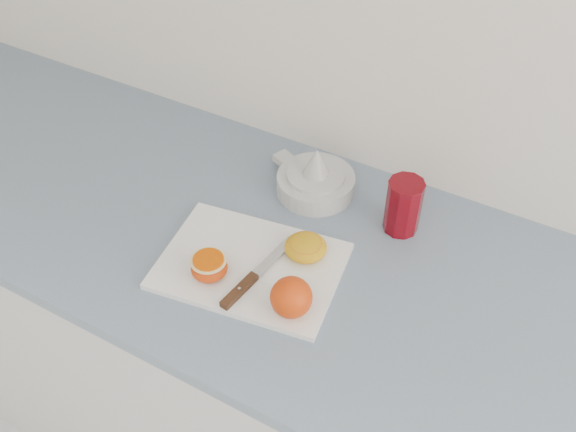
{
  "coord_description": "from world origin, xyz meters",
  "views": [
    {
      "loc": [
        0.12,
        0.97,
        1.77
      ],
      "look_at": [
        -0.29,
        1.71,
        0.96
      ],
      "focal_mm": 40.0,
      "sensor_mm": 36.0,
      "label": 1
    }
  ],
  "objects_px": {
    "cutting_board": "(250,266)",
    "citrus_juicer": "(315,180)",
    "red_tumbler": "(403,208)",
    "counter": "(322,393)",
    "half_orange": "(209,267)"
  },
  "relations": [
    {
      "from": "citrus_juicer",
      "to": "cutting_board",
      "type": "bearing_deg",
      "value": -90.78
    },
    {
      "from": "cutting_board",
      "to": "counter",
      "type": "bearing_deg",
      "value": 32.5
    },
    {
      "from": "counter",
      "to": "half_orange",
      "type": "relative_size",
      "value": 40.07
    },
    {
      "from": "counter",
      "to": "red_tumbler",
      "type": "bearing_deg",
      "value": 63.91
    },
    {
      "from": "cutting_board",
      "to": "red_tumbler",
      "type": "xyz_separation_m",
      "value": [
        0.2,
        0.23,
        0.05
      ]
    },
    {
      "from": "red_tumbler",
      "to": "cutting_board",
      "type": "bearing_deg",
      "value": -130.58
    },
    {
      "from": "cutting_board",
      "to": "citrus_juicer",
      "type": "distance_m",
      "value": 0.25
    },
    {
      "from": "cutting_board",
      "to": "half_orange",
      "type": "xyz_separation_m",
      "value": [
        -0.05,
        -0.06,
        0.03
      ]
    },
    {
      "from": "half_orange",
      "to": "counter",
      "type": "bearing_deg",
      "value": 38.32
    },
    {
      "from": "cutting_board",
      "to": "citrus_juicer",
      "type": "height_order",
      "value": "citrus_juicer"
    },
    {
      "from": "cutting_board",
      "to": "red_tumbler",
      "type": "height_order",
      "value": "red_tumbler"
    },
    {
      "from": "half_orange",
      "to": "citrus_juicer",
      "type": "relative_size",
      "value": 0.33
    },
    {
      "from": "counter",
      "to": "cutting_board",
      "type": "bearing_deg",
      "value": -147.5
    },
    {
      "from": "half_orange",
      "to": "red_tumbler",
      "type": "distance_m",
      "value": 0.38
    },
    {
      "from": "cutting_board",
      "to": "citrus_juicer",
      "type": "relative_size",
      "value": 1.62
    }
  ]
}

